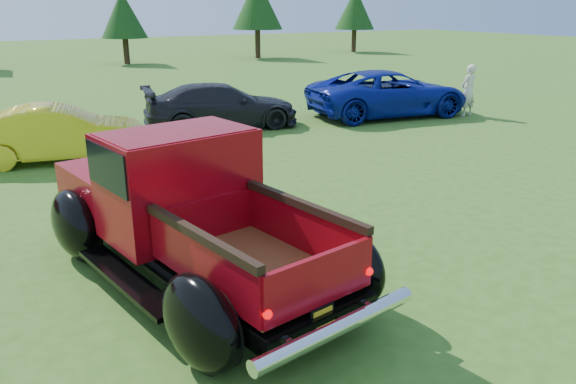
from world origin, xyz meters
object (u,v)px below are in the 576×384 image
at_px(pickup_truck, 180,207).
at_px(tree_far_east, 355,9).
at_px(tree_mid_right, 123,15).
at_px(tree_east, 257,3).
at_px(show_car_yellow, 60,133).
at_px(spectator, 468,91).
at_px(show_car_grey, 222,106).
at_px(show_car_blue, 389,93).

bearing_deg(pickup_truck, tree_far_east, 40.44).
distance_m(tree_mid_right, tree_east, 9.04).
distance_m(tree_east, show_car_yellow, 27.56).
bearing_deg(show_car_yellow, spectator, -82.17).
height_order(tree_east, pickup_truck, tree_east).
height_order(show_car_grey, show_car_blue, show_car_blue).
bearing_deg(show_car_yellow, tree_east, -25.47).
relative_size(tree_mid_right, show_car_yellow, 1.10).
distance_m(tree_east, tree_far_east, 9.06).
height_order(tree_far_east, spectator, tree_far_east).
xyz_separation_m(tree_east, show_car_blue, (-6.07, -21.33, -2.90)).
bearing_deg(spectator, pickup_truck, 20.73).
height_order(tree_far_east, pickup_truck, tree_far_east).
xyz_separation_m(pickup_truck, spectator, (12.18, 6.22, -0.10)).
xyz_separation_m(tree_far_east, show_car_grey, (-20.67, -21.34, -2.58)).
xyz_separation_m(show_car_yellow, spectator, (12.65, -0.83, 0.19)).
bearing_deg(tree_mid_right, pickup_truck, -103.46).
xyz_separation_m(tree_mid_right, show_car_grey, (-2.67, -20.84, -2.31)).
height_order(pickup_truck, show_car_yellow, pickup_truck).
bearing_deg(tree_east, show_car_grey, -119.85).
xyz_separation_m(tree_far_east, show_car_blue, (-15.07, -22.33, -2.49)).
height_order(tree_mid_right, show_car_yellow, tree_mid_right).
distance_m(tree_mid_right, spectator, 23.85).
xyz_separation_m(tree_far_east, show_car_yellow, (-25.50, -22.87, -2.59)).
bearing_deg(spectator, tree_east, -105.94).
height_order(tree_east, show_car_blue, tree_east).
bearing_deg(tree_mid_right, tree_east, -3.18).
bearing_deg(show_car_blue, tree_far_east, -25.28).
height_order(tree_far_east, show_car_yellow, tree_far_east).
xyz_separation_m(show_car_yellow, show_car_blue, (10.43, 0.54, 0.10)).
bearing_deg(spectator, show_car_blue, -37.84).
relative_size(pickup_truck, show_car_grey, 1.23).
bearing_deg(show_car_blue, show_car_yellow, 101.67).
xyz_separation_m(tree_mid_right, tree_east, (9.00, -0.50, 0.68)).
xyz_separation_m(pickup_truck, show_car_grey, (4.37, 8.57, -0.28)).
height_order(show_car_yellow, spectator, spectator).
bearing_deg(tree_east, tree_far_east, 6.34).
xyz_separation_m(tree_mid_right, tree_far_east, (18.00, 0.50, 0.27)).
height_order(tree_mid_right, tree_far_east, tree_far_east).
bearing_deg(show_car_grey, spectator, -95.21).
bearing_deg(tree_mid_right, show_car_grey, -97.31).
relative_size(tree_far_east, show_car_blue, 0.89).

